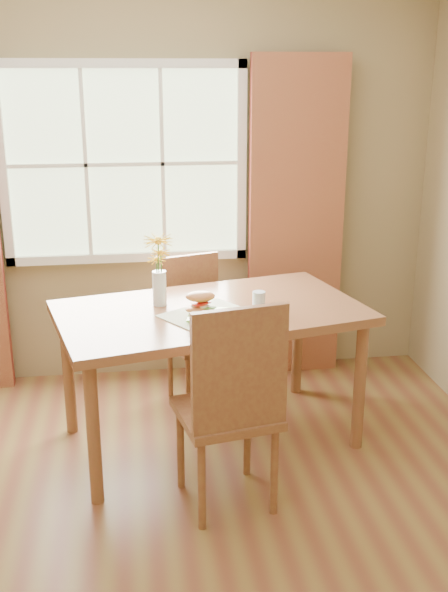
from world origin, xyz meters
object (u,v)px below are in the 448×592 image
Objects in this scene: croissant_sandwich at (200,303)px; flower_vase at (159,263)px; chair_near at (233,401)px; dining_table at (210,323)px; chair_far at (196,323)px; water_glass at (259,301)px.

flower_vase is at bearing 136.36° from croissant_sandwich.
chair_near is 2.70× the size of flower_vase.
dining_table is 0.73m from chair_near.
chair_near reaches higher than dining_table.
dining_table is at bearing -20.79° from flower_vase.
chair_far is 5.56× the size of croissant_sandwich.
chair_near is 0.67m from croissant_sandwich.
water_glass is at bearing 58.27° from chair_near.
croissant_sandwich is at bearing -133.80° from dining_table.
croissant_sandwich is 0.34m from water_glass.
chair_near is 10.29× the size of water_glass.
chair_near is at bearing -110.63° from water_glass.
water_glass is 0.26× the size of flower_vase.
flower_vase is (-0.28, 0.10, 0.33)m from dining_table.
croissant_sandwich is (-0.07, -0.11, 0.16)m from dining_table.
chair_near is 1.29m from chair_far.
dining_table is at bearing 166.76° from water_glass.
croissant_sandwich is at bearing -110.57° from chair_far.
dining_table is 0.21m from croissant_sandwich.
chair_far is at bearing 80.79° from chair_near.
flower_vase is at bearing 146.13° from dining_table.
chair_near reaches higher than water_glass.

